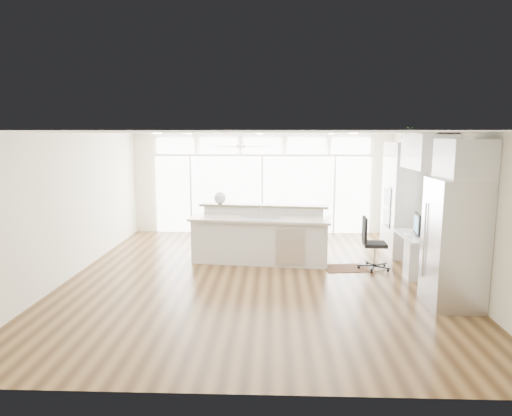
{
  "coord_description": "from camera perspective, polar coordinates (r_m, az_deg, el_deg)",
  "views": [
    {
      "loc": [
        0.29,
        -8.34,
        2.65
      ],
      "look_at": [
        -0.04,
        0.6,
        1.22
      ],
      "focal_mm": 32.0,
      "sensor_mm": 36.0,
      "label": 1
    }
  ],
  "objects": [
    {
      "name": "wall_left",
      "position": [
        9.26,
        -22.06,
        0.33
      ],
      "size": [
        0.04,
        8.0,
        2.7
      ],
      "primitive_type": "cube",
      "color": "white",
      "rests_on": "floor"
    },
    {
      "name": "potted_plant",
      "position": [
        10.54,
        18.2,
        8.51
      ],
      "size": [
        0.32,
        0.35,
        0.26
      ],
      "primitive_type": "imported",
      "rotation": [
        0.0,
        0.0,
        0.08
      ],
      "color": "#2D5625",
      "rests_on": "oven_cabinet"
    },
    {
      "name": "recessed_lights",
      "position": [
        8.55,
        0.19,
        9.27
      ],
      "size": [
        3.4,
        3.0,
        0.02
      ],
      "primitive_type": "cube",
      "color": "white",
      "rests_on": "ceiling"
    },
    {
      "name": "rug",
      "position": [
        9.43,
        11.09,
        -7.38
      ],
      "size": [
        0.91,
        0.71,
        0.01
      ],
      "primitive_type": "cube",
      "rotation": [
        0.0,
        0.0,
        0.13
      ],
      "color": "#341B10",
      "rests_on": "floor"
    },
    {
      "name": "wall_right",
      "position": [
        9.03,
        22.93,
        0.07
      ],
      "size": [
        0.04,
        8.0,
        2.7
      ],
      "primitive_type": "cube",
      "color": "white",
      "rests_on": "floor"
    },
    {
      "name": "glass_wall",
      "position": [
        12.39,
        0.78,
        1.66
      ],
      "size": [
        5.8,
        0.06,
        2.08
      ],
      "primitive_type": "cube",
      "color": "white",
      "rests_on": "wall_back"
    },
    {
      "name": "oven_cabinet",
      "position": [
        10.63,
        17.84,
        1.07
      ],
      "size": [
        0.64,
        1.2,
        2.5
      ],
      "primitive_type": "cube",
      "color": "silver",
      "rests_on": "floor"
    },
    {
      "name": "wall_back",
      "position": [
        12.41,
        0.79,
        3.07
      ],
      "size": [
        7.0,
        0.04,
        2.7
      ],
      "primitive_type": "cube",
      "color": "white",
      "rests_on": "floor"
    },
    {
      "name": "transom_row",
      "position": [
        12.29,
        0.8,
        7.82
      ],
      "size": [
        5.9,
        0.06,
        0.4
      ],
      "primitive_type": "cube",
      "color": "white",
      "rests_on": "wall_back"
    },
    {
      "name": "fridge_cabinet",
      "position": [
        7.57,
        24.62,
        5.59
      ],
      "size": [
        0.64,
        0.9,
        0.6
      ],
      "primitive_type": "cube",
      "color": "silver",
      "rests_on": "wall_right"
    },
    {
      "name": "office_chair",
      "position": [
        9.37,
        14.63,
        -4.35
      ],
      "size": [
        0.57,
        0.53,
        1.04
      ],
      "primitive_type": "cube",
      "rotation": [
        0.0,
        0.0,
        -0.05
      ],
      "color": "black",
      "rests_on": "floor"
    },
    {
      "name": "upper_cabinets",
      "position": [
        9.11,
        20.7,
        6.6
      ],
      "size": [
        0.64,
        1.3,
        0.64
      ],
      "primitive_type": "cube",
      "color": "silver",
      "rests_on": "wall_right"
    },
    {
      "name": "desk_nook",
      "position": [
        9.37,
        19.79,
        -5.49
      ],
      "size": [
        0.72,
        1.3,
        0.76
      ],
      "primitive_type": "cube",
      "color": "silver",
      "rests_on": "floor"
    },
    {
      "name": "ceiling_fan",
      "position": [
        11.17,
        -1.93,
        8.2
      ],
      "size": [
        1.16,
        1.16,
        0.32
      ],
      "primitive_type": "cube",
      "color": "white",
      "rests_on": "ceiling"
    },
    {
      "name": "floor",
      "position": [
        8.76,
        0.14,
        -8.6
      ],
      "size": [
        7.0,
        8.0,
        0.02
      ],
      "primitive_type": "cube",
      "color": "#432A14",
      "rests_on": "ground"
    },
    {
      "name": "fishbowl",
      "position": [
        10.02,
        -4.52,
        1.27
      ],
      "size": [
        0.31,
        0.31,
        0.27
      ],
      "primitive_type": "sphere",
      "rotation": [
        0.0,
        0.0,
        -0.18
      ],
      "color": "silver",
      "rests_on": "kitchen_island"
    },
    {
      "name": "keyboard",
      "position": [
        9.22,
        18.44,
        -3.19
      ],
      "size": [
        0.15,
        0.33,
        0.02
      ],
      "primitive_type": "cube",
      "rotation": [
        0.0,
        0.0,
        -0.11
      ],
      "color": "white",
      "rests_on": "desk_nook"
    },
    {
      "name": "framed_photos",
      "position": [
        9.87,
        20.86,
        1.2
      ],
      "size": [
        0.06,
        0.22,
        0.8
      ],
      "primitive_type": "cube",
      "color": "black",
      "rests_on": "wall_right"
    },
    {
      "name": "wall_front",
      "position": [
        4.54,
        -1.65,
        -7.59
      ],
      "size": [
        7.0,
        0.04,
        2.7
      ],
      "primitive_type": "cube",
      "color": "white",
      "rests_on": "floor"
    },
    {
      "name": "ceiling",
      "position": [
        8.35,
        0.15,
        9.41
      ],
      "size": [
        7.0,
        8.0,
        0.02
      ],
      "primitive_type": "cube",
      "color": "white",
      "rests_on": "wall_back"
    },
    {
      "name": "refrigerator",
      "position": [
        7.72,
        23.57,
        -4.05
      ],
      "size": [
        0.76,
        0.9,
        2.0
      ],
      "primitive_type": "cube",
      "color": "silver",
      "rests_on": "floor"
    },
    {
      "name": "monitor",
      "position": [
        9.22,
        19.52,
        -1.89
      ],
      "size": [
        0.15,
        0.53,
        0.44
      ],
      "primitive_type": "cube",
      "rotation": [
        0.0,
        0.0,
        -0.13
      ],
      "color": "black",
      "rests_on": "desk_nook"
    },
    {
      "name": "kitchen_island",
      "position": [
        9.58,
        0.53,
        -3.4
      ],
      "size": [
        3.03,
        1.43,
        1.16
      ],
      "primitive_type": "cube",
      "rotation": [
        0.0,
        0.0,
        -0.11
      ],
      "color": "silver",
      "rests_on": "floor"
    },
    {
      "name": "desk_window",
      "position": [
        9.27,
        22.13,
        1.58
      ],
      "size": [
        0.04,
        0.85,
        0.85
      ],
      "primitive_type": "cube",
      "color": "white",
      "rests_on": "wall_right"
    }
  ]
}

